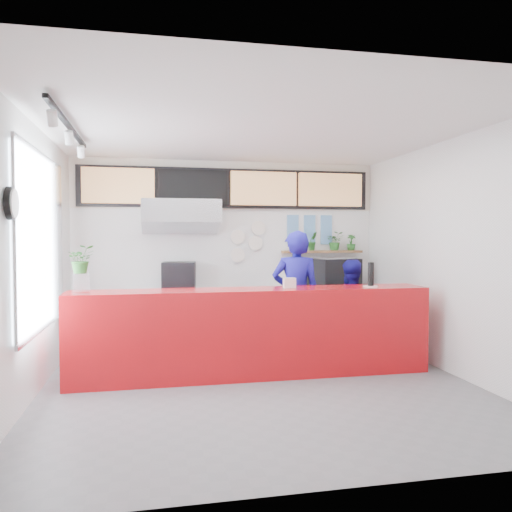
# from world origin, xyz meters

# --- Properties ---
(floor) EXTENTS (5.00, 5.00, 0.00)m
(floor) POSITION_xyz_m (0.00, 0.00, 0.00)
(floor) COLOR slate
(floor) RESTS_ON ground
(ceiling) EXTENTS (5.00, 5.00, 0.00)m
(ceiling) POSITION_xyz_m (0.00, 0.00, 3.00)
(ceiling) COLOR silver
(wall_back) EXTENTS (5.00, 0.00, 5.00)m
(wall_back) POSITION_xyz_m (0.00, 2.50, 1.50)
(wall_back) COLOR white
(wall_back) RESTS_ON ground
(wall_left) EXTENTS (0.00, 5.00, 5.00)m
(wall_left) POSITION_xyz_m (-2.50, 0.00, 1.50)
(wall_left) COLOR white
(wall_left) RESTS_ON ground
(wall_right) EXTENTS (0.00, 5.00, 5.00)m
(wall_right) POSITION_xyz_m (2.50, 0.00, 1.50)
(wall_right) COLOR white
(wall_right) RESTS_ON ground
(service_counter) EXTENTS (4.50, 0.60, 1.10)m
(service_counter) POSITION_xyz_m (0.00, 0.40, 0.55)
(service_counter) COLOR #B70D12
(service_counter) RESTS_ON ground
(cream_band) EXTENTS (5.00, 0.02, 0.80)m
(cream_band) POSITION_xyz_m (0.00, 2.49, 2.60)
(cream_band) COLOR beige
(cream_band) RESTS_ON wall_back
(prep_bench) EXTENTS (1.80, 0.60, 0.90)m
(prep_bench) POSITION_xyz_m (-0.80, 2.20, 0.45)
(prep_bench) COLOR #B2B5BA
(prep_bench) RESTS_ON ground
(panini_oven) EXTENTS (0.56, 0.56, 0.46)m
(panini_oven) POSITION_xyz_m (-0.83, 2.20, 1.13)
(panini_oven) COLOR black
(panini_oven) RESTS_ON prep_bench
(extraction_hood) EXTENTS (1.20, 0.70, 0.35)m
(extraction_hood) POSITION_xyz_m (-0.80, 2.15, 2.15)
(extraction_hood) COLOR #B2B5BA
(extraction_hood) RESTS_ON ceiling
(hood_lip) EXTENTS (1.20, 0.69, 0.31)m
(hood_lip) POSITION_xyz_m (-0.80, 2.15, 1.95)
(hood_lip) COLOR #B2B5BA
(hood_lip) RESTS_ON ceiling
(right_bench) EXTENTS (1.80, 0.60, 0.90)m
(right_bench) POSITION_xyz_m (1.50, 2.20, 0.45)
(right_bench) COLOR #B2B5BA
(right_bench) RESTS_ON ground
(espresso_machine) EXTENTS (0.88, 0.74, 0.49)m
(espresso_machine) POSITION_xyz_m (1.75, 2.20, 1.14)
(espresso_machine) COLOR black
(espresso_machine) RESTS_ON right_bench
(espresso_tray) EXTENTS (0.72, 0.59, 0.06)m
(espresso_tray) POSITION_xyz_m (1.75, 2.20, 1.38)
(espresso_tray) COLOR #A9AAB0
(espresso_tray) RESTS_ON espresso_machine
(herb_shelf) EXTENTS (1.40, 0.18, 0.04)m
(herb_shelf) POSITION_xyz_m (1.60, 2.40, 1.50)
(herb_shelf) COLOR brown
(herb_shelf) RESTS_ON wall_back
(menu_board_far_left) EXTENTS (1.10, 0.10, 0.55)m
(menu_board_far_left) POSITION_xyz_m (-1.75, 2.38, 2.55)
(menu_board_far_left) COLOR tan
(menu_board_far_left) RESTS_ON wall_back
(menu_board_mid_left) EXTENTS (1.10, 0.10, 0.55)m
(menu_board_mid_left) POSITION_xyz_m (-0.59, 2.38, 2.55)
(menu_board_mid_left) COLOR black
(menu_board_mid_left) RESTS_ON wall_back
(menu_board_mid_right) EXTENTS (1.10, 0.10, 0.55)m
(menu_board_mid_right) POSITION_xyz_m (0.57, 2.38, 2.55)
(menu_board_mid_right) COLOR tan
(menu_board_mid_right) RESTS_ON wall_back
(menu_board_far_right) EXTENTS (1.10, 0.10, 0.55)m
(menu_board_far_right) POSITION_xyz_m (1.73, 2.38, 2.55)
(menu_board_far_right) COLOR tan
(menu_board_far_right) RESTS_ON wall_back
(soffit) EXTENTS (4.80, 0.04, 0.65)m
(soffit) POSITION_xyz_m (0.00, 2.46, 2.55)
(soffit) COLOR black
(soffit) RESTS_ON wall_back
(window_pane) EXTENTS (0.04, 2.20, 1.90)m
(window_pane) POSITION_xyz_m (-2.47, 0.30, 1.70)
(window_pane) COLOR silver
(window_pane) RESTS_ON wall_left
(window_frame) EXTENTS (0.03, 2.30, 2.00)m
(window_frame) POSITION_xyz_m (-2.45, 0.30, 1.70)
(window_frame) COLOR #B2B5BA
(window_frame) RESTS_ON wall_left
(wall_clock_rim) EXTENTS (0.05, 0.30, 0.30)m
(wall_clock_rim) POSITION_xyz_m (-2.46, -0.90, 2.05)
(wall_clock_rim) COLOR black
(wall_clock_rim) RESTS_ON wall_left
(wall_clock_face) EXTENTS (0.02, 0.26, 0.26)m
(wall_clock_face) POSITION_xyz_m (-2.43, -0.90, 2.05)
(wall_clock_face) COLOR white
(wall_clock_face) RESTS_ON wall_left
(track_rail) EXTENTS (0.05, 2.40, 0.04)m
(track_rail) POSITION_xyz_m (-2.10, 0.00, 2.94)
(track_rail) COLOR black
(track_rail) RESTS_ON ceiling
(dec_plate_a) EXTENTS (0.24, 0.03, 0.24)m
(dec_plate_a) POSITION_xyz_m (0.15, 2.47, 1.75)
(dec_plate_a) COLOR silver
(dec_plate_a) RESTS_ON wall_back
(dec_plate_b) EXTENTS (0.24, 0.03, 0.24)m
(dec_plate_b) POSITION_xyz_m (0.45, 2.47, 1.65)
(dec_plate_b) COLOR silver
(dec_plate_b) RESTS_ON wall_back
(dec_plate_c) EXTENTS (0.24, 0.03, 0.24)m
(dec_plate_c) POSITION_xyz_m (0.15, 2.47, 1.45)
(dec_plate_c) COLOR silver
(dec_plate_c) RESTS_ON wall_back
(dec_plate_d) EXTENTS (0.24, 0.03, 0.24)m
(dec_plate_d) POSITION_xyz_m (0.50, 2.47, 1.90)
(dec_plate_d) COLOR silver
(dec_plate_d) RESTS_ON wall_back
(photo_frame_a) EXTENTS (0.20, 0.02, 0.25)m
(photo_frame_a) POSITION_xyz_m (1.10, 2.48, 2.00)
(photo_frame_a) COLOR #598CBF
(photo_frame_a) RESTS_ON wall_back
(photo_frame_b) EXTENTS (0.20, 0.02, 0.25)m
(photo_frame_b) POSITION_xyz_m (1.40, 2.48, 2.00)
(photo_frame_b) COLOR #598CBF
(photo_frame_b) RESTS_ON wall_back
(photo_frame_c) EXTENTS (0.20, 0.02, 0.25)m
(photo_frame_c) POSITION_xyz_m (1.70, 2.48, 2.00)
(photo_frame_c) COLOR #598CBF
(photo_frame_c) RESTS_ON wall_back
(photo_frame_d) EXTENTS (0.20, 0.02, 0.25)m
(photo_frame_d) POSITION_xyz_m (1.10, 2.48, 1.75)
(photo_frame_d) COLOR #598CBF
(photo_frame_d) RESTS_ON wall_back
(photo_frame_e) EXTENTS (0.20, 0.02, 0.25)m
(photo_frame_e) POSITION_xyz_m (1.40, 2.48, 1.75)
(photo_frame_e) COLOR #598CBF
(photo_frame_e) RESTS_ON wall_back
(photo_frame_f) EXTENTS (0.20, 0.02, 0.25)m
(photo_frame_f) POSITION_xyz_m (1.70, 2.48, 1.75)
(photo_frame_f) COLOR #598CBF
(photo_frame_f) RESTS_ON wall_back
(staff_center) EXTENTS (0.76, 0.60, 1.84)m
(staff_center) POSITION_xyz_m (0.73, 1.00, 0.92)
(staff_center) COLOR navy
(staff_center) RESTS_ON ground
(staff_right) EXTENTS (0.79, 0.67, 1.42)m
(staff_right) POSITION_xyz_m (1.54, 1.03, 0.71)
(staff_right) COLOR navy
(staff_right) RESTS_ON ground
(herb_a) EXTENTS (0.16, 0.13, 0.27)m
(herb_a) POSITION_xyz_m (1.06, 2.40, 1.66)
(herb_a) COLOR #246021
(herb_a) RESTS_ON herb_shelf
(herb_b) EXTENTS (0.21, 0.19, 0.32)m
(herb_b) POSITION_xyz_m (1.43, 2.40, 1.68)
(herb_b) COLOR #246021
(herb_b) RESTS_ON herb_shelf
(herb_c) EXTENTS (0.34, 0.31, 0.32)m
(herb_c) POSITION_xyz_m (1.83, 2.40, 1.68)
(herb_c) COLOR #246021
(herb_c) RESTS_ON herb_shelf
(herb_d) EXTENTS (0.17, 0.16, 0.27)m
(herb_d) POSITION_xyz_m (2.12, 2.40, 1.66)
(herb_d) COLOR #246021
(herb_d) RESTS_ON herb_shelf
(glass_vase) EXTENTS (0.23, 0.23, 0.23)m
(glass_vase) POSITION_xyz_m (-2.05, 0.40, 1.22)
(glass_vase) COLOR silver
(glass_vase) RESTS_ON service_counter
(basil_vase) EXTENTS (0.36, 0.33, 0.34)m
(basil_vase) POSITION_xyz_m (-2.05, 0.40, 1.49)
(basil_vase) COLOR #246021
(basil_vase) RESTS_ON glass_vase
(napkin_holder) EXTENTS (0.15, 0.10, 0.13)m
(napkin_holder) POSITION_xyz_m (0.47, 0.40, 1.17)
(napkin_holder) COLOR silver
(napkin_holder) RESTS_ON service_counter
(white_plate) EXTENTS (0.21, 0.21, 0.01)m
(white_plate) POSITION_xyz_m (1.54, 0.31, 1.11)
(white_plate) COLOR silver
(white_plate) RESTS_ON service_counter
(pepper_mill) EXTENTS (0.09, 0.09, 0.31)m
(pepper_mill) POSITION_xyz_m (1.54, 0.31, 1.27)
(pepper_mill) COLOR black
(pepper_mill) RESTS_ON white_plate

